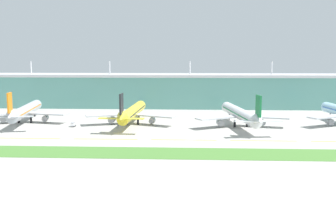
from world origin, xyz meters
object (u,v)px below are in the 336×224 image
at_px(airliner_near_middle, 132,112).
at_px(baggage_cart, 73,124).
at_px(airliner_nearest, 25,111).
at_px(airliner_far_middle, 240,114).

height_order(airliner_near_middle, baggage_cart, airliner_near_middle).
bearing_deg(airliner_nearest, airliner_near_middle, -2.03).
bearing_deg(airliner_nearest, baggage_cart, -21.28).
relative_size(airliner_nearest, airliner_near_middle, 1.00).
bearing_deg(baggage_cart, airliner_far_middle, 3.35).
xyz_separation_m(airliner_near_middle, baggage_cart, (-29.30, -9.45, -5.19)).
distance_m(airliner_nearest, airliner_near_middle, 58.96).
xyz_separation_m(airliner_nearest, airliner_near_middle, (58.92, -2.09, 0.00)).
distance_m(airliner_far_middle, baggage_cart, 85.95).
bearing_deg(airliner_near_middle, airliner_far_middle, -4.49).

